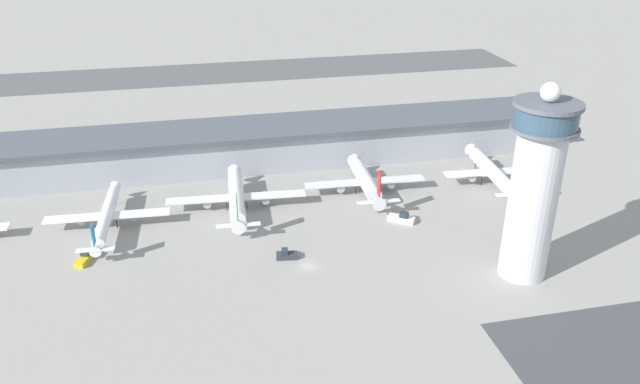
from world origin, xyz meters
TOP-DOWN VIEW (x-y plane):
  - ground_plane at (0.00, 0.00)m, footprint 1000.00×1000.00m
  - terminal_building at (0.00, 70.00)m, footprint 205.21×25.00m
  - runway_strip at (0.00, 197.45)m, footprint 307.82×44.00m
  - control_tower at (51.74, -14.39)m, footprint 15.45×15.45m
  - airplane_gate_bravo at (-51.87, 32.00)m, footprint 35.05×40.47m
  - airplane_gate_charlie at (-14.82, 36.05)m, footprint 42.02×39.68m
  - airplane_gate_delta at (26.25, 38.44)m, footprint 38.71×34.05m
  - airplane_gate_echo at (68.10, 35.74)m, footprint 30.86×38.67m
  - service_truck_catering at (-56.25, 15.38)m, footprint 4.91×8.22m
  - service_truck_fuel at (31.30, 17.86)m, footprint 7.76×6.61m
  - service_truck_baggage at (-4.85, 5.26)m, footprint 5.88×3.34m

SIDE VIEW (x-z plane):
  - ground_plane at x=0.00m, z-range 0.00..0.00m
  - runway_strip at x=0.00m, z-range 0.00..0.01m
  - service_truck_catering at x=-56.25m, z-range -0.40..2.20m
  - service_truck_baggage at x=-4.85m, z-range -0.41..2.23m
  - service_truck_fuel at x=31.30m, z-range -0.46..2.59m
  - airplane_gate_bravo at x=-51.87m, z-range -1.59..9.76m
  - airplane_gate_charlie at x=-14.82m, z-range -2.52..10.99m
  - airplane_gate_delta at x=26.25m, z-range -2.75..11.42m
  - airplane_gate_echo at x=68.10m, z-range -2.31..11.98m
  - terminal_building at x=0.00m, z-range 0.10..14.18m
  - control_tower at x=51.74m, z-range -0.31..48.95m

